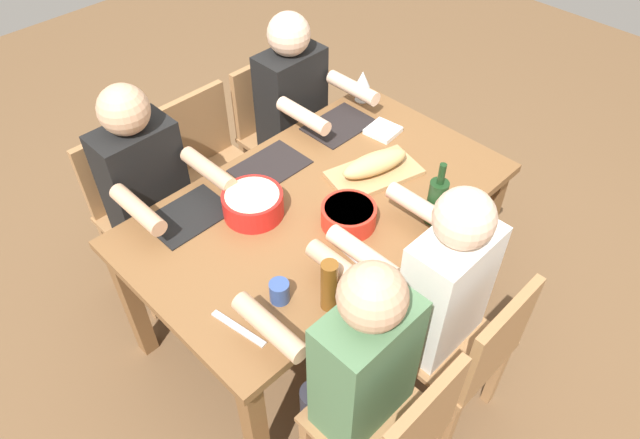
{
  "coord_description": "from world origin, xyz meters",
  "views": [
    {
      "loc": [
        1.26,
        1.26,
        2.4
      ],
      "look_at": [
        0.0,
        0.0,
        0.63
      ],
      "focal_mm": 32.47,
      "sensor_mm": 36.0,
      "label": 1
    }
  ],
  "objects": [
    {
      "name": "serving_bowl_pasta",
      "position": [
        0.25,
        -0.14,
        0.8
      ],
      "size": [
        0.25,
        0.25,
        0.1
      ],
      "color": "red",
      "rests_on": "dining_table"
    },
    {
      "name": "dining_table",
      "position": [
        0.0,
        0.0,
        0.65
      ],
      "size": [
        1.62,
        0.95,
        0.74
      ],
      "color": "brown",
      "rests_on": "ground_plane"
    },
    {
      "name": "chair_far_center",
      "position": [
        0.0,
        0.8,
        0.48
      ],
      "size": [
        0.4,
        0.4,
        0.85
      ],
      "color": "#9E7044",
      "rests_on": "ground_plane"
    },
    {
      "name": "placemat_near_center",
      "position": [
        0.0,
        -0.32,
        0.74
      ],
      "size": [
        0.32,
        0.23,
        0.01
      ],
      "primitive_type": "cube",
      "color": "black",
      "rests_on": "dining_table"
    },
    {
      "name": "diner_near_right",
      "position": [
        0.45,
        -0.61,
        0.7
      ],
      "size": [
        0.41,
        0.53,
        1.2
      ],
      "color": "#2D2D38",
      "rests_on": "ground_plane"
    },
    {
      "name": "diner_near_left",
      "position": [
        -0.45,
        -0.61,
        0.7
      ],
      "size": [
        0.41,
        0.53,
        1.2
      ],
      "color": "#2D2D38",
      "rests_on": "ground_plane"
    },
    {
      "name": "cutting_board",
      "position": [
        -0.29,
        0.05,
        0.75
      ],
      "size": [
        0.44,
        0.32,
        0.02
      ],
      "primitive_type": "cube",
      "rotation": [
        0.0,
        0.0,
        -0.27
      ],
      "color": "tan",
      "rests_on": "dining_table"
    },
    {
      "name": "placemat_near_left",
      "position": [
        -0.45,
        -0.32,
        0.74
      ],
      "size": [
        0.32,
        0.23,
        0.01
      ],
      "primitive_type": "cube",
      "color": "black",
      "rests_on": "dining_table"
    },
    {
      "name": "chair_far_right",
      "position": [
        0.45,
        0.8,
        0.48
      ],
      "size": [
        0.4,
        0.4,
        0.85
      ],
      "color": "#9E7044",
      "rests_on": "ground_plane"
    },
    {
      "name": "diner_far_center",
      "position": [
        -0.0,
        0.61,
        0.7
      ],
      "size": [
        0.41,
        0.53,
        1.2
      ],
      "color": "#2D2D38",
      "rests_on": "ground_plane"
    },
    {
      "name": "napkin_stack",
      "position": [
        -0.55,
        -0.13,
        0.75
      ],
      "size": [
        0.15,
        0.15,
        0.02
      ],
      "primitive_type": "cube",
      "rotation": [
        0.0,
        0.0,
        0.11
      ],
      "color": "white",
      "rests_on": "dining_table"
    },
    {
      "name": "carving_knife",
      "position": [
        0.65,
        0.26,
        0.74
      ],
      "size": [
        0.06,
        0.23,
        0.01
      ],
      "primitive_type": "cube",
      "rotation": [
        0.0,
        0.0,
        1.73
      ],
      "color": "silver",
      "rests_on": "dining_table"
    },
    {
      "name": "beer_bottle",
      "position": [
        0.36,
        0.41,
        0.85
      ],
      "size": [
        0.06,
        0.06,
        0.22
      ],
      "primitive_type": "cylinder",
      "color": "brown",
      "rests_on": "dining_table"
    },
    {
      "name": "fork_far_center",
      "position": [
        0.14,
        0.32,
        0.74
      ],
      "size": [
        0.04,
        0.17,
        0.01
      ],
      "primitive_type": "cube",
      "rotation": [
        0.0,
        0.0,
        -0.11
      ],
      "color": "silver",
      "rests_on": "dining_table"
    },
    {
      "name": "chair_near_right",
      "position": [
        0.45,
        -0.8,
        0.48
      ],
      "size": [
        0.4,
        0.4,
        0.85
      ],
      "color": "#9E7044",
      "rests_on": "ground_plane"
    },
    {
      "name": "wine_glass",
      "position": [
        -0.69,
        -0.39,
        0.86
      ],
      "size": [
        0.08,
        0.08,
        0.17
      ],
      "color": "silver",
      "rests_on": "dining_table"
    },
    {
      "name": "chair_near_center",
      "position": [
        0.0,
        -0.8,
        0.48
      ],
      "size": [
        0.4,
        0.4,
        0.85
      ],
      "color": "#9E7044",
      "rests_on": "ground_plane"
    },
    {
      "name": "wine_bottle",
      "position": [
        -0.24,
        0.41,
        0.85
      ],
      "size": [
        0.08,
        0.08,
        0.29
      ],
      "color": "#193819",
      "rests_on": "dining_table"
    },
    {
      "name": "cup_far_right",
      "position": [
        0.47,
        0.26,
        0.78
      ],
      "size": [
        0.07,
        0.07,
        0.09
      ],
      "primitive_type": "cylinder",
      "color": "#334C8C",
      "rests_on": "dining_table"
    },
    {
      "name": "diner_far_right",
      "position": [
        0.45,
        0.61,
        0.7
      ],
      "size": [
        0.41,
        0.53,
        1.2
      ],
      "color": "#2D2D38",
      "rests_on": "ground_plane"
    },
    {
      "name": "placemat_near_right",
      "position": [
        0.45,
        -0.32,
        0.74
      ],
      "size": [
        0.32,
        0.23,
        0.01
      ],
      "primitive_type": "cube",
      "color": "black",
      "rests_on": "dining_table"
    },
    {
      "name": "ground_plane",
      "position": [
        0.0,
        0.0,
        0.0
      ],
      "size": [
        8.0,
        8.0,
        0.0
      ],
      "primitive_type": "plane",
      "color": "brown"
    },
    {
      "name": "bread_loaf",
      "position": [
        -0.29,
        0.05,
        0.81
      ],
      "size": [
        0.34,
        0.19,
        0.09
      ],
      "primitive_type": "ellipsoid",
      "rotation": [
        0.0,
        0.0,
        -0.27
      ],
      "color": "tan",
      "rests_on": "cutting_board"
    },
    {
      "name": "fork_far_right",
      "position": [
        0.59,
        0.32,
        0.74
      ],
      "size": [
        0.02,
        0.17,
        0.01
      ],
      "primitive_type": "cube",
      "rotation": [
        0.0,
        0.0,
        -0.01
      ],
      "color": "silver",
      "rests_on": "dining_table"
    },
    {
      "name": "chair_near_left",
      "position": [
        -0.45,
        -0.8,
        0.48
      ],
      "size": [
        0.4,
        0.4,
        0.85
      ],
      "color": "#9E7044",
      "rests_on": "ground_plane"
    },
    {
      "name": "serving_bowl_fruit",
      "position": [
        0.01,
        0.18,
        0.79
      ],
      "size": [
        0.22,
        0.22,
        0.09
      ],
      "color": "red",
      "rests_on": "dining_table"
    }
  ]
}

